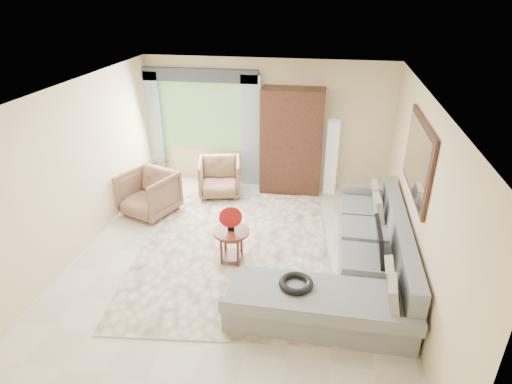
% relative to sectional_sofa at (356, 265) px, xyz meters
% --- Properties ---
extents(ground, '(6.00, 6.00, 0.00)m').
position_rel_sectional_sofa_xyz_m(ground, '(-1.78, 0.18, -0.28)').
color(ground, silver).
rests_on(ground, ground).
extents(area_rug, '(3.43, 4.31, 0.02)m').
position_rel_sectional_sofa_xyz_m(area_rug, '(-1.90, 0.50, -0.27)').
color(area_rug, '#FBF1C6').
rests_on(area_rug, ground).
extents(sectional_sofa, '(2.30, 3.46, 0.90)m').
position_rel_sectional_sofa_xyz_m(sectional_sofa, '(0.00, 0.00, 0.00)').
color(sectional_sofa, gray).
rests_on(sectional_sofa, ground).
extents(tv_screen, '(0.14, 0.74, 0.48)m').
position_rel_sectional_sofa_xyz_m(tv_screen, '(0.27, -0.03, 0.44)').
color(tv_screen, black).
rests_on(tv_screen, sectional_sofa).
extents(garden_hose, '(0.43, 0.43, 0.09)m').
position_rel_sectional_sofa_xyz_m(garden_hose, '(-0.78, -0.89, 0.26)').
color(garden_hose, black).
rests_on(garden_hose, sectional_sofa).
extents(coffee_table, '(0.55, 0.55, 0.55)m').
position_rel_sectional_sofa_xyz_m(coffee_table, '(-1.85, 0.18, 0.00)').
color(coffee_table, '#511D15').
rests_on(coffee_table, ground).
extents(red_disc, '(0.34, 0.11, 0.34)m').
position_rel_sectional_sofa_xyz_m(red_disc, '(-1.85, 0.18, 0.50)').
color(red_disc, '#AA1411').
rests_on(red_disc, coffee_table).
extents(armchair_left, '(1.13, 1.14, 0.81)m').
position_rel_sectional_sofa_xyz_m(armchair_left, '(-3.69, 1.43, 0.12)').
color(armchair_left, brown).
rests_on(armchair_left, ground).
extents(armchair_right, '(0.97, 0.98, 0.75)m').
position_rel_sectional_sofa_xyz_m(armchair_right, '(-2.61, 2.43, 0.09)').
color(armchair_right, '#8C624C').
rests_on(armchair_right, ground).
extents(potted_plant, '(0.58, 0.55, 0.51)m').
position_rel_sectional_sofa_xyz_m(potted_plant, '(-4.12, 3.01, -0.03)').
color(potted_plant, '#999999').
rests_on(potted_plant, ground).
extents(armoire, '(1.20, 0.55, 2.10)m').
position_rel_sectional_sofa_xyz_m(armoire, '(-1.23, 2.90, 0.77)').
color(armoire, black).
rests_on(armoire, ground).
extents(floor_lamp, '(0.24, 0.24, 1.50)m').
position_rel_sectional_sofa_xyz_m(floor_lamp, '(-0.43, 2.96, 0.47)').
color(floor_lamp, silver).
rests_on(floor_lamp, ground).
extents(window, '(1.80, 0.04, 1.40)m').
position_rel_sectional_sofa_xyz_m(window, '(-3.13, 3.15, 1.12)').
color(window, '#669E59').
rests_on(window, wall_back).
extents(curtain_left, '(0.40, 0.08, 2.30)m').
position_rel_sectional_sofa_xyz_m(curtain_left, '(-4.18, 3.06, 0.87)').
color(curtain_left, '#9EB7CC').
rests_on(curtain_left, ground).
extents(curtain_right, '(0.40, 0.08, 2.30)m').
position_rel_sectional_sofa_xyz_m(curtain_right, '(-2.08, 3.06, 0.87)').
color(curtain_right, '#9EB7CC').
rests_on(curtain_right, ground).
extents(valance, '(2.40, 0.12, 0.26)m').
position_rel_sectional_sofa_xyz_m(valance, '(-3.13, 3.08, 1.97)').
color(valance, '#1E232D').
rests_on(valance, wall_back).
extents(wall_mirror, '(0.05, 1.70, 1.05)m').
position_rel_sectional_sofa_xyz_m(wall_mirror, '(0.68, 0.53, 1.47)').
color(wall_mirror, black).
rests_on(wall_mirror, wall_right).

